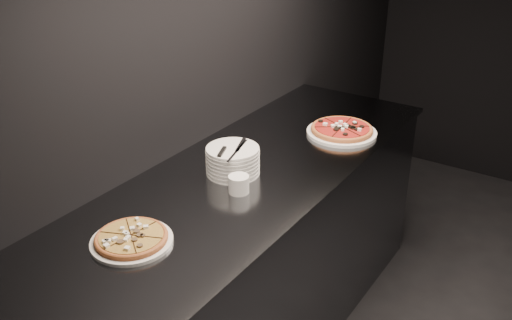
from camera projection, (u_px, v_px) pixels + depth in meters
The scene contains 7 objects.
wall_left at pixel (163, 52), 2.34m from camera, with size 0.02×5.00×2.80m, color black.
counter at pixel (240, 268), 2.57m from camera, with size 0.74×2.44×0.92m.
pizza_mushroom at pixel (132, 239), 1.94m from camera, with size 0.33×0.33×0.03m.
pizza_tomato at pixel (342, 130), 2.77m from camera, with size 0.40×0.40×0.04m.
plate_stack at pixel (233, 160), 2.39m from camera, with size 0.22×0.22×0.12m.
cutlery at pixel (232, 149), 2.34m from camera, with size 0.08×0.24×0.01m.
ramekin at pixel (239, 184), 2.25m from camera, with size 0.08×0.08×0.07m.
Camera 1 is at (-0.91, -1.70, 2.03)m, focal length 40.00 mm.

